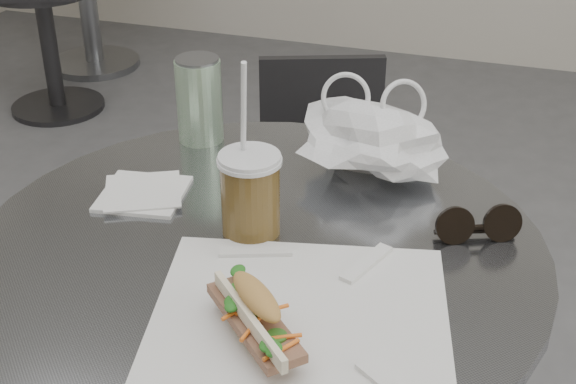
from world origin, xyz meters
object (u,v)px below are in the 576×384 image
(sunglasses, at_px, (478,226))
(drink_can, at_px, (199,100))
(chair_far, at_px, (324,231))
(iced_coffee, at_px, (250,192))
(banh_mi, at_px, (255,316))
(bg_chair, at_px, (44,29))

(sunglasses, distance_m, drink_can, 0.50)
(chair_far, relative_size, iced_coffee, 2.80)
(sunglasses, height_order, drink_can, drink_can)
(banh_mi, height_order, drink_can, drink_can)
(chair_far, height_order, banh_mi, banh_mi)
(bg_chair, xyz_separation_m, drink_can, (1.29, -1.42, 0.46))
(chair_far, bearing_deg, bg_chair, -55.81)
(bg_chair, xyz_separation_m, sunglasses, (1.75, -1.59, 0.41))
(chair_far, distance_m, drink_can, 0.67)
(chair_far, xyz_separation_m, banh_mi, (0.17, -0.89, 0.46))
(banh_mi, distance_m, iced_coffee, 0.23)
(chair_far, bearing_deg, banh_mi, 80.15)
(drink_can, bearing_deg, banh_mi, -59.96)
(bg_chair, distance_m, sunglasses, 2.40)
(chair_far, relative_size, drink_can, 4.91)
(iced_coffee, bearing_deg, drink_can, 126.39)
(iced_coffee, bearing_deg, banh_mi, -68.33)
(bg_chair, height_order, drink_can, drink_can)
(banh_mi, bearing_deg, bg_chair, 174.25)
(iced_coffee, xyz_separation_m, drink_can, (-0.18, 0.24, 0.01))
(bg_chair, distance_m, banh_mi, 2.47)
(chair_far, distance_m, iced_coffee, 0.84)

